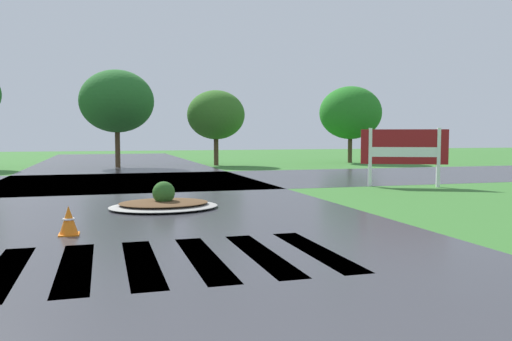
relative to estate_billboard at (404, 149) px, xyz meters
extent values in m
cube|color=#35353A|center=(-9.26, -3.78, -1.33)|extent=(10.02, 80.00, 0.01)
cube|color=#35353A|center=(-9.26, 4.90, -1.33)|extent=(90.00, 9.02, 0.01)
cube|color=white|center=(-11.51, -8.60, -1.33)|extent=(0.45, 2.99, 0.01)
cube|color=white|center=(-10.61, -8.60, -1.33)|extent=(0.45, 2.99, 0.01)
cube|color=white|center=(-9.71, -8.60, -1.33)|extent=(0.45, 2.99, 0.01)
cube|color=white|center=(-8.81, -8.60, -1.33)|extent=(0.45, 2.99, 0.01)
cube|color=white|center=(-7.91, -8.60, -1.33)|extent=(0.45, 2.99, 0.01)
cube|color=white|center=(-7.01, -8.60, -1.33)|extent=(0.45, 2.99, 0.01)
cube|color=white|center=(1.06, -0.50, -0.29)|extent=(0.16, 0.16, 2.08)
cube|color=white|center=(-1.06, 0.50, -0.29)|extent=(0.16, 0.16, 2.08)
cube|color=maroon|center=(0.00, 0.00, 0.08)|extent=(2.76, 1.34, 1.23)
cube|color=white|center=(0.00, 0.00, -0.10)|extent=(2.11, 1.05, 0.34)
ellipsoid|color=#9E9B93|center=(-8.79, -3.17, -1.27)|extent=(2.69, 2.21, 0.12)
ellipsoid|color=brown|center=(-8.79, -3.17, -1.18)|extent=(2.20, 1.81, 0.10)
sphere|color=#2D6023|center=(-8.79, -3.17, -0.93)|extent=(0.56, 0.56, 0.56)
cone|color=orange|center=(-10.84, -6.14, -1.06)|extent=(0.35, 0.35, 0.54)
torus|color=white|center=(-10.84, -6.14, -1.03)|extent=(0.22, 0.22, 0.04)
cube|color=orange|center=(-10.84, -6.14, -1.32)|extent=(0.36, 0.36, 0.03)
cylinder|color=#4C3823|center=(-9.41, 14.34, -0.19)|extent=(0.28, 0.28, 2.28)
ellipsoid|color=#276828|center=(-9.41, 14.34, 2.40)|extent=(4.14, 4.14, 3.52)
cylinder|color=#4C3823|center=(-3.66, 14.59, -0.42)|extent=(0.28, 0.28, 1.83)
ellipsoid|color=#346B23|center=(-3.66, 14.59, 1.71)|extent=(3.46, 3.46, 2.94)
cylinder|color=#4C3823|center=(5.51, 15.15, -0.40)|extent=(0.28, 0.28, 1.87)
ellipsoid|color=#247821|center=(5.51, 15.15, 1.97)|extent=(4.09, 4.09, 3.47)
camera|label=1|loc=(-10.21, -16.11, 0.50)|focal=36.46mm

